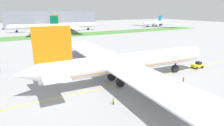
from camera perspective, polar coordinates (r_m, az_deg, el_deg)
ground_plane at (r=53.59m, az=3.92°, el=-5.91°), size 600.00×600.00×0.00m
apron_taxi_line at (r=53.48m, az=4.00°, el=-5.95°), size 280.00×0.36×0.01m
grass_median_strip at (r=156.25m, az=-19.39°, el=7.50°), size 320.00×24.00×0.10m
airliner_foreground at (r=52.73m, az=3.95°, el=0.04°), size 56.26×90.83×16.21m
pushback_tug at (r=72.84m, az=24.20°, el=-0.60°), size 5.78×2.66×2.24m
ground_crew_wingwalker_port at (r=56.86m, az=20.61°, el=-4.55°), size 0.25×0.58×1.66m
ground_crew_marshaller_front at (r=41.19m, az=23.56°, el=-12.64°), size 0.34×0.58×1.67m
ground_crew_wingwalker_starboard at (r=41.36m, az=0.40°, el=-11.16°), size 0.33×0.56×1.62m
parked_airliner_far_centre at (r=190.41m, az=-21.81°, el=10.04°), size 48.11×78.58×14.35m
parked_airliner_far_right at (r=193.73m, az=-11.84°, el=10.98°), size 47.90×76.76×15.37m
parked_airliner_far_outer at (r=244.19m, az=12.39°, el=11.64°), size 39.26×63.28×12.96m
terminal_building at (r=239.20m, az=-17.49°, el=12.33°), size 102.09×20.00×18.00m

